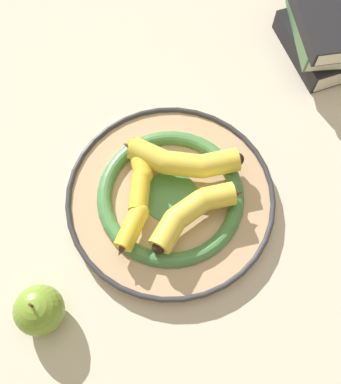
# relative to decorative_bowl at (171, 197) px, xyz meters

# --- Properties ---
(ground_plane) EXTENTS (2.80, 2.80, 0.00)m
(ground_plane) POSITION_rel_decorative_bowl_xyz_m (-0.04, 0.04, -0.02)
(ground_plane) COLOR beige
(decorative_bowl) EXTENTS (0.35, 0.35, 0.04)m
(decorative_bowl) POSITION_rel_decorative_bowl_xyz_m (0.00, 0.00, 0.00)
(decorative_bowl) COLOR tan
(decorative_bowl) RESTS_ON ground_plane
(banana_a) EXTENTS (0.13, 0.18, 0.03)m
(banana_a) POSITION_rel_decorative_bowl_xyz_m (-0.03, -0.04, 0.03)
(banana_a) COLOR yellow
(banana_a) RESTS_ON decorative_bowl
(banana_b) EXTENTS (0.18, 0.12, 0.04)m
(banana_b) POSITION_rel_decorative_bowl_xyz_m (-0.02, 0.05, 0.04)
(banana_b) COLOR yellow
(banana_b) RESTS_ON decorative_bowl
(banana_c) EXTENTS (0.09, 0.17, 0.04)m
(banana_c) POSITION_rel_decorative_bowl_xyz_m (0.05, -0.01, 0.04)
(banana_c) COLOR yellow
(banana_c) RESTS_ON decorative_bowl
(book_stack) EXTENTS (0.24, 0.23, 0.11)m
(book_stack) POSITION_rel_decorative_bowl_xyz_m (0.03, 0.44, 0.04)
(book_stack) COLOR black
(book_stack) RESTS_ON ground_plane
(apple) EXTENTS (0.07, 0.07, 0.09)m
(apple) POSITION_rel_decorative_bowl_xyz_m (-0.03, -0.27, 0.02)
(apple) COLOR olive
(apple) RESTS_ON ground_plane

